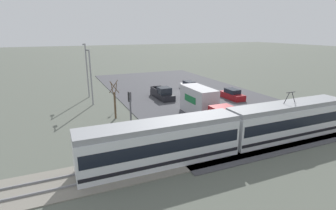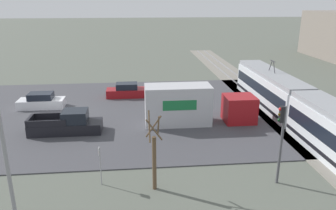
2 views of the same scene
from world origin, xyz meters
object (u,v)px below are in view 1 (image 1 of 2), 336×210
(sedan_car_0, at_px, (189,86))
(traffic_light_pole, at_px, (130,109))
(street_tree, at_px, (115,101))
(no_parking_sign, at_px, (116,100))
(street_lamp_near_crossing, at_px, (87,67))
(pickup_truck, at_px, (163,94))
(light_rail_tram, at_px, (231,131))
(sedan_car_1, at_px, (232,95))
(street_lamp_mid_block, at_px, (90,73))
(box_truck, at_px, (204,104))

(sedan_car_0, relative_size, traffic_light_pole, 0.92)
(street_tree, bearing_deg, sedan_car_0, -146.44)
(street_tree, bearing_deg, no_parking_sign, -103.85)
(street_lamp_near_crossing, bearing_deg, pickup_truck, 150.35)
(traffic_light_pole, bearing_deg, no_parking_sign, -94.68)
(light_rail_tram, distance_m, pickup_truck, 19.51)
(sedan_car_0, xyz_separation_m, sedan_car_1, (-3.08, 8.54, 0.01))
(traffic_light_pole, distance_m, street_lamp_near_crossing, 20.14)
(no_parking_sign, bearing_deg, pickup_truck, -156.94)
(traffic_light_pole, relative_size, street_lamp_near_crossing, 0.58)
(sedan_car_0, xyz_separation_m, traffic_light_pole, (15.93, 17.86, 2.48))
(sedan_car_1, height_order, street_lamp_mid_block, street_lamp_mid_block)
(pickup_truck, distance_m, traffic_light_pole, 16.87)
(box_truck, xyz_separation_m, sedan_car_0, (-5.70, -14.51, -0.96))
(street_lamp_near_crossing, bearing_deg, traffic_light_pole, 94.19)
(box_truck, bearing_deg, street_lamp_near_crossing, -54.95)
(sedan_car_0, relative_size, street_lamp_mid_block, 0.57)
(box_truck, distance_m, street_lamp_near_crossing, 20.61)
(sedan_car_0, distance_m, street_tree, 19.07)
(street_tree, relative_size, street_lamp_near_crossing, 0.56)
(street_tree, bearing_deg, sedan_car_1, -174.05)
(box_truck, bearing_deg, pickup_truck, -83.90)
(pickup_truck, relative_size, street_lamp_mid_block, 0.74)
(sedan_car_1, xyz_separation_m, traffic_light_pole, (19.01, 9.32, 2.47))
(box_truck, relative_size, street_tree, 2.06)
(sedan_car_1, height_order, traffic_light_pole, traffic_light_pole)
(box_truck, height_order, street_tree, street_tree)
(light_rail_tram, bearing_deg, box_truck, -105.80)
(pickup_truck, distance_m, street_lamp_near_crossing, 12.81)
(light_rail_tram, distance_m, street_tree, 14.90)
(sedan_car_0, distance_m, street_lamp_near_crossing, 18.02)
(light_rail_tram, bearing_deg, street_lamp_mid_block, -65.38)
(light_rail_tram, bearing_deg, pickup_truck, -93.96)
(traffic_light_pole, bearing_deg, pickup_truck, -122.98)
(street_lamp_mid_block, bearing_deg, box_truck, 135.58)
(box_truck, relative_size, traffic_light_pole, 1.99)
(box_truck, xyz_separation_m, street_lamp_near_crossing, (11.69, -16.67, 3.20))
(street_lamp_mid_block, bearing_deg, light_rail_tram, 114.62)
(sedan_car_0, bearing_deg, light_rail_tram, -109.37)
(sedan_car_1, bearing_deg, pickup_truck, -25.29)
(light_rail_tram, xyz_separation_m, street_lamp_near_crossing, (9.21, -25.44, 3.10))
(light_rail_tram, relative_size, pickup_truck, 4.61)
(street_lamp_near_crossing, xyz_separation_m, street_lamp_mid_block, (0.12, 5.10, -0.30))
(sedan_car_0, height_order, no_parking_sign, no_parking_sign)
(light_rail_tram, distance_m, sedan_car_1, 18.59)
(box_truck, distance_m, pickup_truck, 10.76)
(sedan_car_1, bearing_deg, street_lamp_mid_block, -15.21)
(street_tree, bearing_deg, box_truck, 158.47)
(pickup_truck, bearing_deg, street_lamp_near_crossing, -29.65)
(sedan_car_1, bearing_deg, street_tree, 5.95)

